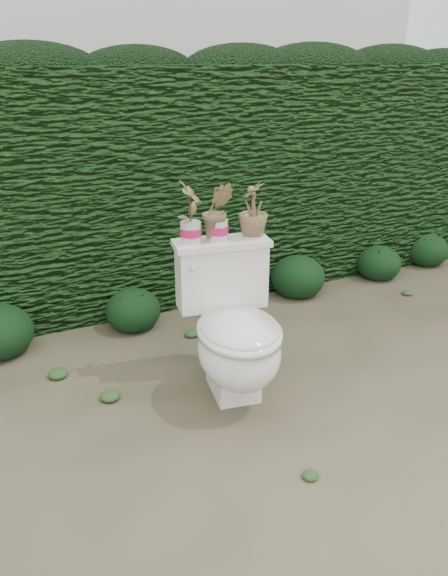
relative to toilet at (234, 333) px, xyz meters
name	(u,v)px	position (x,y,z in m)	size (l,w,h in m)	color
ground	(240,390)	(0.04, 0.01, -0.36)	(60.00, 60.00, 0.00)	#6E674C
hedge	(143,184)	(0.04, 1.61, 0.44)	(8.00, 1.00, 1.60)	#1E4A18
house_wall	(83,26)	(0.64, 6.01, 1.64)	(8.00, 3.50, 4.00)	silver
toilet	(234,333)	(0.00, 0.00, 0.00)	(0.56, 0.74, 0.78)	white
potted_plant_left	(190,214)	(-0.12, 0.26, 0.57)	(0.16, 0.11, 0.30)	#267B31
potted_plant_center	(218,213)	(0.02, 0.24, 0.57)	(0.16, 0.13, 0.29)	#267B31
potted_plant_right	(253,211)	(0.20, 0.21, 0.56)	(0.16, 0.16, 0.28)	#267B31
liriope_clump_3	(133,306)	(-0.26, 0.99, -0.21)	(0.36, 0.36, 0.29)	black
liriope_clump_4	(219,290)	(0.37, 1.02, -0.22)	(0.35, 0.35, 0.28)	black
liriope_clump_5	(298,273)	(1.01, 1.01, -0.19)	(0.40, 0.40, 0.32)	black
liriope_clump_6	(379,260)	(1.78, 1.03, -0.21)	(0.36, 0.36, 0.28)	black
liriope_clump_7	(427,247)	(2.36, 1.12, -0.21)	(0.37, 0.37, 0.29)	black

